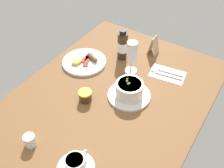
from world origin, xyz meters
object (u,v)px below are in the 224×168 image
at_px(coffee_cup, 75,164).
at_px(creamer_jug, 30,140).
at_px(wine_glass, 132,53).
at_px(menu_card, 154,45).
at_px(cutlery_setting, 167,73).
at_px(breakfast_plate, 84,62).
at_px(porridge_bowl, 129,90).
at_px(sauce_bottle_brown, 123,46).
at_px(jam_jar, 85,96).

distance_m(coffee_cup, creamer_jug, 0.22).
relative_size(wine_glass, menu_card, 1.66).
height_order(cutlery_setting, coffee_cup, coffee_cup).
xyz_separation_m(cutlery_setting, wine_glass, (-0.08, 0.17, 0.11)).
bearing_deg(coffee_cup, breakfast_plate, 34.46).
bearing_deg(wine_glass, porridge_bowl, -152.67).
relative_size(breakfast_plate, menu_card, 2.22).
bearing_deg(creamer_jug, sauce_bottle_brown, -0.82).
distance_m(cutlery_setting, sauce_bottle_brown, 0.28).
height_order(porridge_bowl, breakfast_plate, porridge_bowl).
xyz_separation_m(jam_jar, sauce_bottle_brown, (0.37, 0.02, 0.05)).
xyz_separation_m(cutlery_setting, creamer_jug, (-0.69, 0.28, 0.02)).
height_order(cutlery_setting, breakfast_plate, breakfast_plate).
bearing_deg(menu_card, jam_jar, 168.61).
xyz_separation_m(creamer_jug, sauce_bottle_brown, (0.68, -0.01, 0.05)).
xyz_separation_m(coffee_cup, wine_glass, (0.60, 0.11, 0.09)).
relative_size(wine_glass, sauce_bottle_brown, 1.01).
bearing_deg(coffee_cup, porridge_bowl, 2.90).
distance_m(jam_jar, menu_card, 0.51).
bearing_deg(cutlery_setting, wine_glass, 114.02).
bearing_deg(porridge_bowl, wine_glass, 27.33).
distance_m(breakfast_plate, menu_card, 0.40).
distance_m(sauce_bottle_brown, menu_card, 0.18).
height_order(porridge_bowl, sauce_bottle_brown, sauce_bottle_brown).
bearing_deg(sauce_bottle_brown, porridge_bowl, -142.65).
bearing_deg(coffee_cup, cutlery_setting, -5.13).
xyz_separation_m(coffee_cup, jam_jar, (0.30, 0.18, 0.00)).
bearing_deg(cutlery_setting, porridge_bowl, 161.55).
height_order(creamer_jug, jam_jar, creamer_jug).
xyz_separation_m(sauce_bottle_brown, menu_card, (0.13, -0.12, -0.03)).
bearing_deg(creamer_jug, wine_glass, -9.73).
bearing_deg(jam_jar, sauce_bottle_brown, 3.75).
relative_size(creamer_jug, sauce_bottle_brown, 0.33).
distance_m(cutlery_setting, coffee_cup, 0.68).
bearing_deg(cutlery_setting, creamer_jug, 158.22).
bearing_deg(cutlery_setting, sauce_bottle_brown, 91.24).
distance_m(coffee_cup, sauce_bottle_brown, 0.70).
xyz_separation_m(coffee_cup, menu_card, (0.80, 0.08, 0.03)).
relative_size(coffee_cup, sauce_bottle_brown, 0.81).
relative_size(wine_glass, jam_jar, 2.84).
bearing_deg(menu_card, sauce_bottle_brown, 136.12).
distance_m(cutlery_setting, breakfast_plate, 0.44).
height_order(wine_glass, jam_jar, wine_glass).
height_order(coffee_cup, sauce_bottle_brown, sauce_bottle_brown).
bearing_deg(porridge_bowl, cutlery_setting, -18.45).
xyz_separation_m(cutlery_setting, jam_jar, (-0.37, 0.24, 0.02)).
xyz_separation_m(cutlery_setting, coffee_cup, (-0.67, 0.06, 0.02)).
relative_size(wine_glass, breakfast_plate, 0.75).
bearing_deg(coffee_cup, jam_jar, 31.21).
distance_m(cutlery_setting, menu_card, 0.19).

